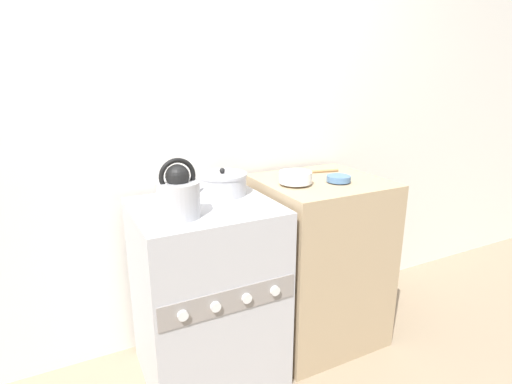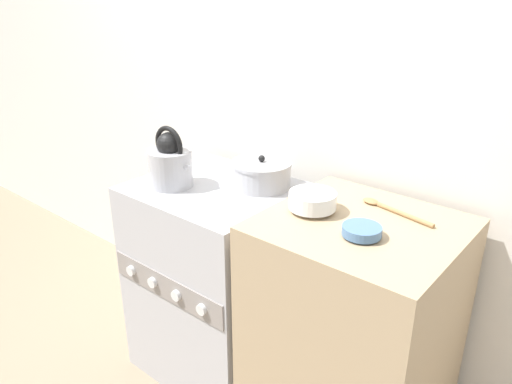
% 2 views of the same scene
% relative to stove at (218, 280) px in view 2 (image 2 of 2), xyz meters
% --- Properties ---
extents(wall_back, '(7.00, 0.06, 2.50)m').
position_rel_stove_xyz_m(wall_back, '(0.00, 0.39, 0.80)').
color(wall_back, silver).
rests_on(wall_back, ground_plane).
extents(stove, '(0.65, 0.60, 0.91)m').
position_rel_stove_xyz_m(stove, '(0.00, 0.00, 0.00)').
color(stove, '#B2B2B7').
rests_on(stove, ground_plane).
extents(counter, '(0.64, 0.61, 0.95)m').
position_rel_stove_xyz_m(counter, '(0.67, 0.01, 0.02)').
color(counter, tan).
rests_on(counter, ground_plane).
extents(kettle, '(0.22, 0.18, 0.25)m').
position_rel_stove_xyz_m(kettle, '(-0.14, -0.10, 0.55)').
color(kettle, '#B2B2B7').
rests_on(kettle, stove).
extents(cooking_pot, '(0.25, 0.25, 0.14)m').
position_rel_stove_xyz_m(cooking_pot, '(0.15, 0.13, 0.51)').
color(cooking_pot, '#B2B2B7').
rests_on(cooking_pot, stove).
extents(enamel_bowl, '(0.17, 0.17, 0.07)m').
position_rel_stove_xyz_m(enamel_bowl, '(0.49, -0.01, 0.53)').
color(enamel_bowl, white).
rests_on(enamel_bowl, counter).
extents(small_ceramic_bowl, '(0.13, 0.13, 0.04)m').
position_rel_stove_xyz_m(small_ceramic_bowl, '(0.72, -0.07, 0.51)').
color(small_ceramic_bowl, '#4C729E').
rests_on(small_ceramic_bowl, counter).
extents(wooden_spoon, '(0.29, 0.09, 0.02)m').
position_rel_stove_xyz_m(wooden_spoon, '(0.70, 0.16, 0.50)').
color(wooden_spoon, '#A37A4C').
rests_on(wooden_spoon, counter).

